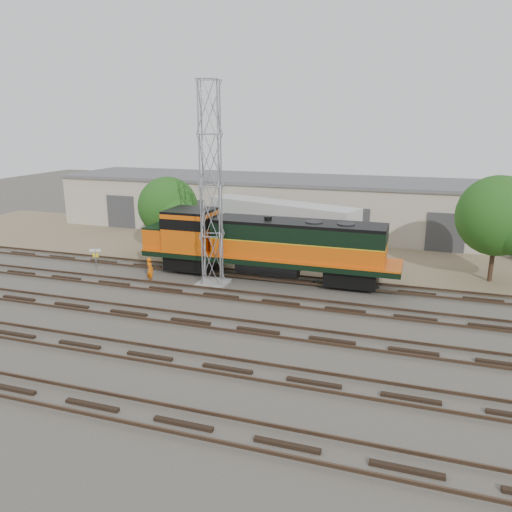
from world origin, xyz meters
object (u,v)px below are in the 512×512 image
(worker, at_px, (150,270))
(semi_trailer, at_px, (284,221))
(signal_tower, at_px, (211,190))
(locomotive, at_px, (263,244))

(worker, bearing_deg, semi_trailer, -92.23)
(worker, relative_size, semi_trailer, 0.13)
(signal_tower, bearing_deg, semi_trailer, 77.81)
(locomotive, height_order, semi_trailer, locomotive)
(signal_tower, bearing_deg, worker, -168.87)
(signal_tower, relative_size, semi_trailer, 0.96)
(locomotive, distance_m, worker, 8.15)
(locomotive, relative_size, worker, 10.40)
(locomotive, height_order, signal_tower, signal_tower)
(signal_tower, relative_size, worker, 7.57)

